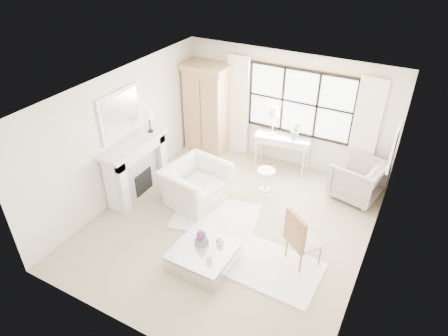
{
  "coord_description": "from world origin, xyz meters",
  "views": [
    {
      "loc": [
        2.75,
        -5.35,
        5.17
      ],
      "look_at": [
        -0.25,
        0.2,
        1.13
      ],
      "focal_mm": 32.0,
      "sensor_mm": 36.0,
      "label": 1
    }
  ],
  "objects_px": {
    "armoire": "(207,108)",
    "club_armchair": "(196,184)",
    "coffee_table": "(204,257)",
    "console_table": "(282,151)"
  },
  "relations": [
    {
      "from": "armoire",
      "to": "club_armchair",
      "type": "height_order",
      "value": "armoire"
    },
    {
      "from": "armoire",
      "to": "club_armchair",
      "type": "bearing_deg",
      "value": -64.32
    },
    {
      "from": "armoire",
      "to": "coffee_table",
      "type": "xyz_separation_m",
      "value": [
        2.0,
        -3.54,
        -0.96
      ]
    },
    {
      "from": "armoire",
      "to": "console_table",
      "type": "bearing_deg",
      "value": 5.55
    },
    {
      "from": "console_table",
      "to": "coffee_table",
      "type": "relative_size",
      "value": 1.33
    },
    {
      "from": "console_table",
      "to": "coffee_table",
      "type": "distance_m",
      "value": 3.68
    },
    {
      "from": "club_armchair",
      "to": "coffee_table",
      "type": "relative_size",
      "value": 1.22
    },
    {
      "from": "console_table",
      "to": "club_armchair",
      "type": "bearing_deg",
      "value": -126.45
    },
    {
      "from": "console_table",
      "to": "club_armchair",
      "type": "relative_size",
      "value": 1.09
    },
    {
      "from": "club_armchair",
      "to": "console_table",
      "type": "bearing_deg",
      "value": -17.76
    }
  ]
}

